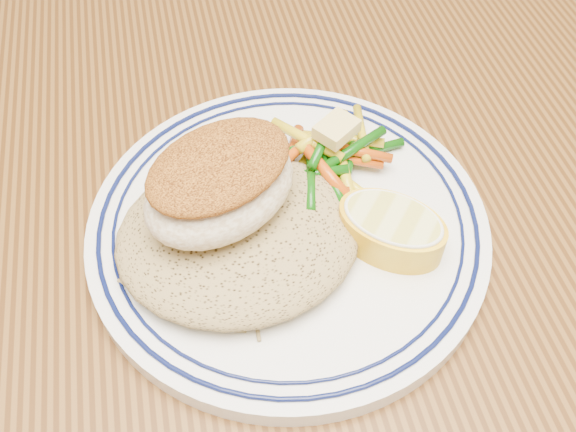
{
  "coord_description": "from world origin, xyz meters",
  "views": [
    {
      "loc": [
        -0.06,
        -0.27,
        1.1
      ],
      "look_at": [
        -0.0,
        -0.02,
        0.77
      ],
      "focal_mm": 40.0,
      "sensor_mm": 36.0,
      "label": 1
    }
  ],
  "objects_px": {
    "dining_table": "(290,289)",
    "fish_fillet": "(220,184)",
    "plate": "(288,226)",
    "rice_pilaf": "(238,232)",
    "lemon_wedge": "(391,229)",
    "vegetable_pile": "(329,158)"
  },
  "relations": [
    {
      "from": "dining_table",
      "to": "fish_fillet",
      "type": "xyz_separation_m",
      "value": [
        -0.05,
        -0.02,
        0.16
      ]
    },
    {
      "from": "plate",
      "to": "vegetable_pile",
      "type": "relative_size",
      "value": 2.38
    },
    {
      "from": "plate",
      "to": "rice_pilaf",
      "type": "xyz_separation_m",
      "value": [
        -0.03,
        -0.01,
        0.02
      ]
    },
    {
      "from": "fish_fillet",
      "to": "vegetable_pile",
      "type": "relative_size",
      "value": 1.09
    },
    {
      "from": "plate",
      "to": "fish_fillet",
      "type": "distance_m",
      "value": 0.07
    },
    {
      "from": "dining_table",
      "to": "rice_pilaf",
      "type": "bearing_deg",
      "value": -143.77
    },
    {
      "from": "dining_table",
      "to": "lemon_wedge",
      "type": "xyz_separation_m",
      "value": [
        0.05,
        -0.05,
        0.13
      ]
    },
    {
      "from": "fish_fillet",
      "to": "rice_pilaf",
      "type": "bearing_deg",
      "value": -60.75
    },
    {
      "from": "rice_pilaf",
      "to": "vegetable_pile",
      "type": "bearing_deg",
      "value": 34.3
    },
    {
      "from": "fish_fillet",
      "to": "lemon_wedge",
      "type": "bearing_deg",
      "value": -17.08
    },
    {
      "from": "dining_table",
      "to": "rice_pilaf",
      "type": "xyz_separation_m",
      "value": [
        -0.04,
        -0.03,
        0.13
      ]
    },
    {
      "from": "fish_fillet",
      "to": "dining_table",
      "type": "bearing_deg",
      "value": 19.83
    },
    {
      "from": "rice_pilaf",
      "to": "dining_table",
      "type": "bearing_deg",
      "value": 36.23
    },
    {
      "from": "fish_fillet",
      "to": "vegetable_pile",
      "type": "height_order",
      "value": "fish_fillet"
    },
    {
      "from": "vegetable_pile",
      "to": "lemon_wedge",
      "type": "bearing_deg",
      "value": -72.02
    },
    {
      "from": "plate",
      "to": "fish_fillet",
      "type": "xyz_separation_m",
      "value": [
        -0.04,
        -0.0,
        0.05
      ]
    },
    {
      "from": "dining_table",
      "to": "fish_fillet",
      "type": "relative_size",
      "value": 12.47
    },
    {
      "from": "rice_pilaf",
      "to": "fish_fillet",
      "type": "relative_size",
      "value": 1.27
    },
    {
      "from": "vegetable_pile",
      "to": "fish_fillet",
      "type": "bearing_deg",
      "value": -154.96
    },
    {
      "from": "plate",
      "to": "vegetable_pile",
      "type": "distance_m",
      "value": 0.05
    },
    {
      "from": "plate",
      "to": "lemon_wedge",
      "type": "bearing_deg",
      "value": -28.02
    },
    {
      "from": "dining_table",
      "to": "plate",
      "type": "bearing_deg",
      "value": -106.75
    }
  ]
}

